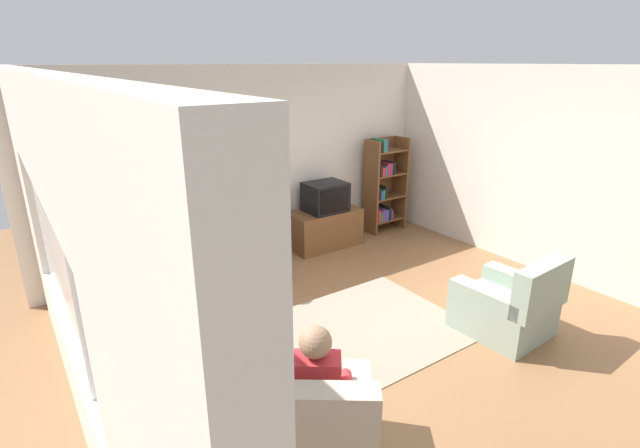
% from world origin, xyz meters
% --- Properties ---
extents(ground_plane, '(12.00, 12.00, 0.00)m').
position_xyz_m(ground_plane, '(0.00, 0.00, 0.00)').
color(ground_plane, '#8C603D').
extents(back_wall_assembly, '(6.20, 0.17, 2.70)m').
position_xyz_m(back_wall_assembly, '(-0.00, 2.66, 1.35)').
color(back_wall_assembly, silver).
rests_on(back_wall_assembly, ground_plane).
extents(left_wall_assembly, '(0.12, 5.80, 2.70)m').
position_xyz_m(left_wall_assembly, '(-2.86, 0.03, 1.34)').
color(left_wall_assembly, silver).
rests_on(left_wall_assembly, ground_plane).
extents(right_wall, '(0.12, 5.80, 2.70)m').
position_xyz_m(right_wall, '(2.86, 0.00, 1.35)').
color(right_wall, silver).
rests_on(right_wall, ground_plane).
extents(couch, '(1.92, 0.92, 0.90)m').
position_xyz_m(couch, '(-1.37, 1.68, 0.31)').
color(couch, '#A899A8').
rests_on(couch, ground_plane).
extents(tv_stand, '(1.10, 0.56, 0.58)m').
position_xyz_m(tv_stand, '(0.88, 2.25, 0.29)').
color(tv_stand, brown).
rests_on(tv_stand, ground_plane).
extents(tv, '(0.60, 0.49, 0.44)m').
position_xyz_m(tv, '(0.88, 2.23, 0.80)').
color(tv, black).
rests_on(tv, tv_stand).
extents(bookshelf, '(0.68, 0.36, 1.57)m').
position_xyz_m(bookshelf, '(2.12, 2.32, 0.78)').
color(bookshelf, brown).
rests_on(bookshelf, ground_plane).
extents(floor_lamp, '(0.28, 0.28, 1.85)m').
position_xyz_m(floor_lamp, '(0.02, 2.35, 1.45)').
color(floor_lamp, black).
rests_on(floor_lamp, ground_plane).
extents(armchair_near_window, '(1.16, 1.18, 0.90)m').
position_xyz_m(armchair_near_window, '(-1.59, -1.16, 0.29)').
color(armchair_near_window, '#BCAD99').
rests_on(armchair_near_window, ground_plane).
extents(armchair_near_bookshelf, '(0.84, 0.92, 0.90)m').
position_xyz_m(armchair_near_bookshelf, '(1.04, -0.86, 0.29)').
color(armchair_near_bookshelf, gray).
rests_on(armchair_near_bookshelf, ground_plane).
extents(area_rug, '(2.20, 1.70, 0.01)m').
position_xyz_m(area_rug, '(-0.23, 0.02, 0.01)').
color(area_rug, gray).
rests_on(area_rug, ground_plane).
extents(person_on_couch, '(0.52, 0.54, 1.24)m').
position_xyz_m(person_on_couch, '(-1.08, 1.57, 0.70)').
color(person_on_couch, '#338C59').
rests_on(person_on_couch, ground_plane).
extents(person_in_left_armchair, '(0.62, 0.64, 1.12)m').
position_xyz_m(person_in_left_armchair, '(-1.54, -1.09, 0.60)').
color(person_in_left_armchair, red).
rests_on(person_in_left_armchair, ground_plane).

